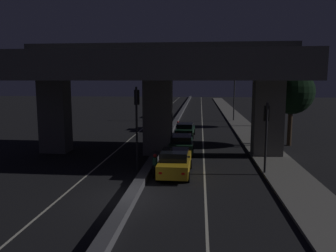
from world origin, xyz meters
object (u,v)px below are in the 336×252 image
Objects in this scene: car_dark_green_third at (185,130)px; car_white_lead_oncoming at (156,124)px; car_dark_green_second at (181,144)px; motorcycle_red_filtering_mid at (168,145)px; motorcycle_black_filtering_near at (155,166)px; motorcycle_blue_filtering_far at (178,129)px; street_lamp at (232,86)px; traffic_light_right_of_median at (266,126)px; pedestrian_on_sidewalk at (260,135)px; car_taxi_yellow_lead at (175,162)px; car_grey_second_oncoming at (166,112)px; traffic_light_left_of_median at (137,114)px.

car_white_lead_oncoming is at bearing 41.32° from car_dark_green_third.
car_dark_green_second reaches higher than motorcycle_red_filtering_mid.
car_white_lead_oncoming is at bearing 15.96° from car_dark_green_second.
motorcycle_black_filtering_near is at bearing 167.50° from car_dark_green_second.
street_lamp is at bearing -27.08° from motorcycle_blue_filtering_far.
traffic_light_right_of_median reaches higher than motorcycle_blue_filtering_far.
traffic_light_right_of_median is 2.40× the size of motorcycle_black_filtering_near.
motorcycle_black_filtering_near is at bearing 177.23° from car_dark_green_third.
motorcycle_red_filtering_mid is (-7.11, -21.03, -4.50)m from street_lamp.
street_lamp is 14.04m from car_white_lead_oncoming.
street_lamp is at bearing -16.54° from car_dark_green_second.
motorcycle_red_filtering_mid is at bearing -108.67° from street_lamp.
pedestrian_on_sidewalk reaches higher than car_dark_green_second.
car_taxi_yellow_lead is at bearing 14.17° from car_white_lead_oncoming.
street_lamp reaches higher than traffic_light_right_of_median.
street_lamp reaches higher than car_grey_second_oncoming.
street_lamp is 2.02× the size of car_white_lead_oncoming.
car_grey_second_oncoming reaches higher than motorcycle_black_filtering_near.
motorcycle_black_filtering_near is (2.53, -18.80, -0.14)m from car_white_lead_oncoming.
motorcycle_red_filtering_mid reaches higher than motorcycle_black_filtering_near.
car_white_lead_oncoming is 4.42m from motorcycle_blue_filtering_far.
car_grey_second_oncoming is at bearing 3.44° from motorcycle_black_filtering_near.
car_taxi_yellow_lead is 14.00m from car_dark_green_third.
car_dark_green_third is at bearing -113.74° from street_lamp.
motorcycle_blue_filtering_far is at bearing 4.60° from car_dark_green_second.
car_dark_green_third is (-0.06, 7.85, -0.02)m from car_dark_green_second.
traffic_light_right_of_median is 2.34× the size of motorcycle_blue_filtering_far.
traffic_light_right_of_median is 6.10m from car_taxi_yellow_lead.
motorcycle_red_filtering_mid is at bearing 76.58° from traffic_light_left_of_median.
car_dark_green_third is at bearing 13.22° from car_grey_second_oncoming.
pedestrian_on_sidewalk reaches higher than car_dark_green_third.
motorcycle_blue_filtering_far is (1.66, 14.60, -3.11)m from traffic_light_left_of_median.
car_grey_second_oncoming is 25.16m from motorcycle_red_filtering_mid.
car_white_lead_oncoming is 2.28× the size of motorcycle_red_filtering_mid.
traffic_light_right_of_median is at bearing 30.36° from car_white_lead_oncoming.
car_dark_green_third reaches higher than motorcycle_red_filtering_mid.
street_lamp reaches higher than car_taxi_yellow_lead.
pedestrian_on_sidewalk is (0.82, -18.37, -4.01)m from street_lamp.
motorcycle_black_filtering_near is at bearing 5.67° from car_grey_second_oncoming.
pedestrian_on_sidewalk is at bearing 26.52° from car_grey_second_oncoming.
car_dark_green_third is at bearing 79.32° from traffic_light_left_of_median.
pedestrian_on_sidewalk is (7.93, 2.66, 0.49)m from motorcycle_red_filtering_mid.
car_taxi_yellow_lead reaches higher than car_dark_green_second.
car_white_lead_oncoming is (-9.78, -9.08, -4.36)m from street_lamp.
car_dark_green_second is 1.26m from motorcycle_red_filtering_mid.
car_white_lead_oncoming is at bearing 6.44° from motorcycle_black_filtering_near.
car_taxi_yellow_lead reaches higher than motorcycle_red_filtering_mid.
car_dark_green_third is 18.08m from car_grey_second_oncoming.
motorcycle_red_filtering_mid is at bearing -179.66° from motorcycle_blue_filtering_far.
car_grey_second_oncoming is 16.65m from motorcycle_blue_filtering_far.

